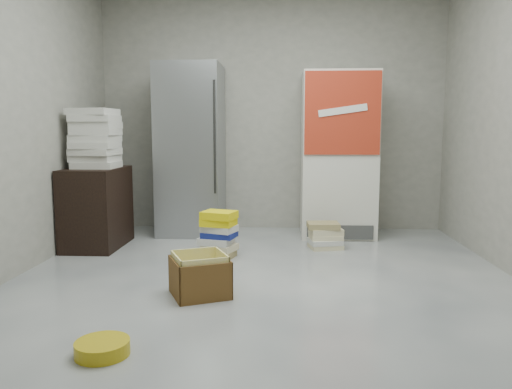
{
  "coord_description": "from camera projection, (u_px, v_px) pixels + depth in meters",
  "views": [
    {
      "loc": [
        0.16,
        -3.47,
        1.17
      ],
      "look_at": [
        -0.08,
        0.7,
        0.63
      ],
      "focal_mm": 35.0,
      "sensor_mm": 36.0,
      "label": 1
    }
  ],
  "objects": [
    {
      "name": "steel_fridge",
      "position": [
        191.0,
        150.0,
        5.63
      ],
      "size": [
        0.7,
        0.72,
        1.9
      ],
      "color": "#96989D",
      "rests_on": "ground"
    },
    {
      "name": "cardboard_box",
      "position": [
        200.0,
        278.0,
        3.55
      ],
      "size": [
        0.5,
        0.5,
        0.31
      ],
      "rotation": [
        0.0,
        0.0,
        0.42
      ],
      "color": "yellow",
      "rests_on": "ground"
    },
    {
      "name": "wood_shelf",
      "position": [
        97.0,
        208.0,
        5.02
      ],
      "size": [
        0.5,
        0.8,
        0.8
      ],
      "primitive_type": "cube",
      "color": "black",
      "rests_on": "ground"
    },
    {
      "name": "supply_box_stack",
      "position": [
        95.0,
        139.0,
        4.93
      ],
      "size": [
        0.44,
        0.44,
        0.58
      ],
      "color": "white",
      "rests_on": "wood_shelf"
    },
    {
      "name": "room_shell",
      "position": [
        262.0,
        37.0,
        3.36
      ],
      "size": [
        4.04,
        5.04,
        2.82
      ],
      "color": "#A09B90",
      "rests_on": "ground"
    },
    {
      "name": "coke_cooler",
      "position": [
        338.0,
        155.0,
        5.54
      ],
      "size": [
        0.8,
        0.73,
        1.8
      ],
      "color": "silver",
      "rests_on": "ground"
    },
    {
      "name": "ground",
      "position": [
        262.0,
        294.0,
        3.59
      ],
      "size": [
        5.0,
        5.0,
        0.0
      ],
      "primitive_type": "plane",
      "color": "#B7B7B2",
      "rests_on": "ground"
    },
    {
      "name": "bucket_lid",
      "position": [
        102.0,
        348.0,
        2.61
      ],
      "size": [
        0.34,
        0.34,
        0.08
      ],
      "primitive_type": "cylinder",
      "rotation": [
        0.0,
        0.0,
        0.22
      ],
      "color": "gold",
      "rests_on": "ground"
    },
    {
      "name": "phonebook_stack_side",
      "position": [
        325.0,
        235.0,
        4.98
      ],
      "size": [
        0.37,
        0.32,
        0.26
      ],
      "rotation": [
        0.0,
        0.0,
        0.17
      ],
      "color": "beige",
      "rests_on": "ground"
    },
    {
      "name": "phonebook_stack_main",
      "position": [
        219.0,
        234.0,
        4.62
      ],
      "size": [
        0.38,
        0.34,
        0.43
      ],
      "rotation": [
        0.0,
        0.0,
        -0.36
      ],
      "color": "#928251",
      "rests_on": "ground"
    }
  ]
}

